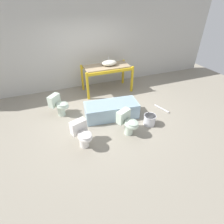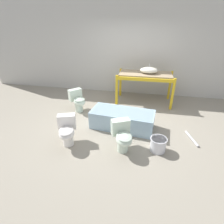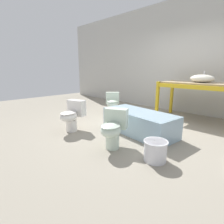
{
  "view_description": "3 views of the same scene",
  "coord_description": "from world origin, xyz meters",
  "px_view_note": "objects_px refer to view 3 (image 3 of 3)",
  "views": [
    {
      "loc": [
        -1.43,
        -4.32,
        3.01
      ],
      "look_at": [
        -0.06,
        -0.8,
        0.48
      ],
      "focal_mm": 28.0,
      "sensor_mm": 36.0,
      "label": 1
    },
    {
      "loc": [
        0.56,
        -4.04,
        2.4
      ],
      "look_at": [
        -0.08,
        -0.76,
        0.63
      ],
      "focal_mm": 28.0,
      "sensor_mm": 36.0,
      "label": 2
    },
    {
      "loc": [
        2.1,
        -3.09,
        1.26
      ],
      "look_at": [
        -0.21,
        -0.79,
        0.46
      ],
      "focal_mm": 28.0,
      "sensor_mm": 36.0,
      "label": 3
    }
  ],
  "objects_px": {
    "bathtub_main": "(139,121)",
    "toilet_far": "(72,115)",
    "toilet_extra": "(113,103)",
    "sink_basin": "(202,79)",
    "bucket_white": "(155,150)",
    "toilet_near": "(113,128)"
  },
  "relations": [
    {
      "from": "sink_basin",
      "to": "bucket_white",
      "type": "height_order",
      "value": "sink_basin"
    },
    {
      "from": "bathtub_main",
      "to": "bucket_white",
      "type": "distance_m",
      "value": 1.13
    },
    {
      "from": "sink_basin",
      "to": "toilet_far",
      "type": "bearing_deg",
      "value": -122.52
    },
    {
      "from": "sink_basin",
      "to": "toilet_near",
      "type": "xyz_separation_m",
      "value": [
        -0.43,
        -2.5,
        -0.71
      ]
    },
    {
      "from": "toilet_far",
      "to": "bucket_white",
      "type": "distance_m",
      "value": 1.91
    },
    {
      "from": "bathtub_main",
      "to": "toilet_near",
      "type": "relative_size",
      "value": 2.47
    },
    {
      "from": "toilet_far",
      "to": "bucket_white",
      "type": "xyz_separation_m",
      "value": [
        1.9,
        0.14,
        -0.18
      ]
    },
    {
      "from": "bucket_white",
      "to": "bathtub_main",
      "type": "bearing_deg",
      "value": 138.5
    },
    {
      "from": "bucket_white",
      "to": "sink_basin",
      "type": "bearing_deg",
      "value": 96.86
    },
    {
      "from": "toilet_extra",
      "to": "toilet_near",
      "type": "bearing_deg",
      "value": -90.13
    },
    {
      "from": "bathtub_main",
      "to": "toilet_far",
      "type": "bearing_deg",
      "value": -133.61
    },
    {
      "from": "toilet_far",
      "to": "toilet_extra",
      "type": "bearing_deg",
      "value": 83.38
    },
    {
      "from": "bathtub_main",
      "to": "toilet_extra",
      "type": "height_order",
      "value": "toilet_extra"
    },
    {
      "from": "sink_basin",
      "to": "bathtub_main",
      "type": "distance_m",
      "value": 1.91
    },
    {
      "from": "toilet_far",
      "to": "bucket_white",
      "type": "bearing_deg",
      "value": -14.92
    },
    {
      "from": "bathtub_main",
      "to": "toilet_extra",
      "type": "distance_m",
      "value": 1.53
    },
    {
      "from": "toilet_extra",
      "to": "bucket_white",
      "type": "distance_m",
      "value": 2.63
    },
    {
      "from": "sink_basin",
      "to": "toilet_far",
      "type": "height_order",
      "value": "sink_basin"
    },
    {
      "from": "sink_basin",
      "to": "toilet_far",
      "type": "distance_m",
      "value": 3.07
    },
    {
      "from": "toilet_far",
      "to": "toilet_extra",
      "type": "relative_size",
      "value": 1.0
    },
    {
      "from": "sink_basin",
      "to": "toilet_near",
      "type": "distance_m",
      "value": 2.63
    },
    {
      "from": "sink_basin",
      "to": "bucket_white",
      "type": "distance_m",
      "value": 2.56
    }
  ]
}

